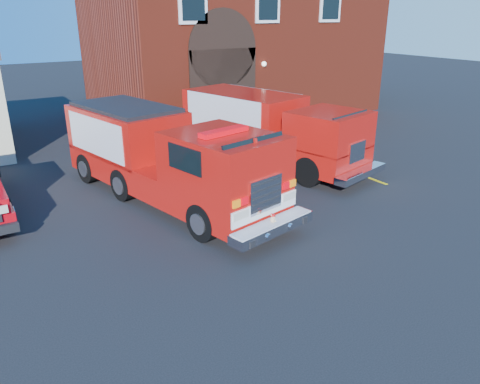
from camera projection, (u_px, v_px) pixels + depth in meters
ground at (218, 221)px, 13.40m from camera, size 100.00×100.00×0.00m
parking_stripe_near at (356, 173)px, 17.43m from camera, size 0.12×3.00×0.01m
parking_stripe_mid at (304, 154)px, 19.79m from camera, size 0.12×3.00×0.01m
parking_stripe_far at (263, 138)px, 22.16m from camera, size 0.12×3.00×0.01m
fire_station at (231, 37)px, 27.37m from camera, size 15.20×10.20×8.45m
fire_engine at (166, 156)px, 14.47m from camera, size 4.26×9.29×2.76m
secondary_truck at (269, 127)px, 18.09m from camera, size 4.30×8.44×2.62m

